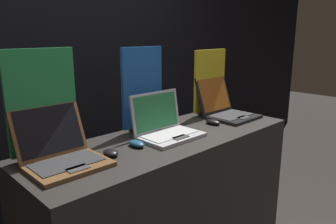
# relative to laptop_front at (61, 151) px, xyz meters

# --- Properties ---
(wall_back) EXTENTS (8.00, 0.05, 2.80)m
(wall_back) POSITION_rel_laptop_front_xyz_m (0.63, 1.13, 0.42)
(wall_back) COLOR black
(wall_back) RESTS_ON ground_plane
(display_counter) EXTENTS (1.70, 0.59, 0.92)m
(display_counter) POSITION_rel_laptop_front_xyz_m (0.63, -0.06, -0.52)
(display_counter) COLOR #282623
(display_counter) RESTS_ON ground_plane
(laptop_front) EXTENTS (0.34, 0.36, 0.26)m
(laptop_front) POSITION_rel_laptop_front_xyz_m (0.00, 0.00, 0.00)
(laptop_front) COLOR brown
(laptop_front) RESTS_ON display_counter
(mouse_front) EXTENTS (0.07, 0.09, 0.03)m
(mouse_front) POSITION_rel_laptop_front_xyz_m (0.22, -0.07, -0.05)
(mouse_front) COLOR black
(mouse_front) RESTS_ON display_counter
(promo_stand_front) EXTENTS (0.34, 0.07, 0.52)m
(promo_stand_front) POSITION_rel_laptop_front_xyz_m (0.00, 0.16, 0.19)
(promo_stand_front) COLOR black
(promo_stand_front) RESTS_ON display_counter
(laptop_middle) EXTENTS (0.36, 0.28, 0.25)m
(laptop_middle) POSITION_rel_laptop_front_xyz_m (0.64, -0.03, -0.00)
(laptop_middle) COLOR #B7B7BC
(laptop_middle) RESTS_ON display_counter
(mouse_middle) EXTENTS (0.06, 0.11, 0.03)m
(mouse_middle) POSITION_rel_laptop_front_xyz_m (0.40, -0.06, -0.04)
(mouse_middle) COLOR navy
(mouse_middle) RESTS_ON display_counter
(promo_stand_middle) EXTENTS (0.30, 0.07, 0.51)m
(promo_stand_middle) POSITION_rel_laptop_front_xyz_m (0.64, 0.17, 0.18)
(promo_stand_middle) COLOR black
(promo_stand_middle) RESTS_ON display_counter
(laptop_back) EXTENTS (0.33, 0.37, 0.28)m
(laptop_back) POSITION_rel_laptop_front_xyz_m (1.26, -0.01, 0.00)
(laptop_back) COLOR black
(laptop_back) RESTS_ON display_counter
(mouse_back) EXTENTS (0.06, 0.11, 0.03)m
(mouse_back) POSITION_rel_laptop_front_xyz_m (1.03, -0.07, -0.05)
(mouse_back) COLOR black
(mouse_back) RESTS_ON display_counter
(promo_stand_back) EXTENTS (0.33, 0.07, 0.47)m
(promo_stand_back) POSITION_rel_laptop_front_xyz_m (1.26, 0.15, 0.17)
(promo_stand_back) COLOR black
(promo_stand_back) RESTS_ON display_counter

